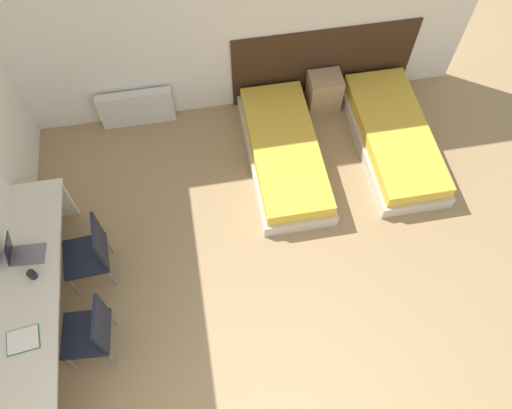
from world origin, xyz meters
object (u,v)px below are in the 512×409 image
object	(u,v)px
bed_near_door	(393,138)
laptop	(21,253)
bed_near_window	(284,153)
chair_near_laptop	(91,252)
nightstand	(324,91)
chair_near_notebook	(91,331)

from	to	relation	value
bed_near_door	laptop	world-z (taller)	laptop
bed_near_window	chair_near_laptop	size ratio (longest dim) A/B	2.17
chair_near_laptop	laptop	size ratio (longest dim) A/B	2.71
nightstand	laptop	xyz separation A→B (m)	(-3.61, -2.01, 0.54)
laptop	bed_near_window	bearing A→B (deg)	25.22
chair_near_notebook	laptop	size ratio (longest dim) A/B	2.71
bed_near_window	chair_near_laptop	xyz separation A→B (m)	(-2.31, -1.12, 0.33)
bed_near_door	chair_near_notebook	size ratio (longest dim) A/B	2.17
chair_near_notebook	laptop	distance (m)	1.04
bed_near_door	chair_near_laptop	size ratio (longest dim) A/B	2.17
bed_near_window	chair_near_notebook	xyz separation A→B (m)	(-2.31, -1.97, 0.33)
nightstand	bed_near_window	bearing A→B (deg)	-129.92
chair_near_laptop	laptop	bearing A→B (deg)	-179.04
bed_near_window	laptop	size ratio (longest dim) A/B	5.88
bed_near_door	bed_near_window	bearing A→B (deg)	180.00
bed_near_window	nightstand	bearing A→B (deg)	50.08
laptop	chair_near_notebook	bearing A→B (deg)	-50.35
laptop	chair_near_laptop	bearing A→B (deg)	7.56
chair_near_notebook	bed_near_window	bearing A→B (deg)	44.42
chair_near_laptop	laptop	world-z (taller)	laptop
bed_near_window	bed_near_door	xyz separation A→B (m)	(1.42, 0.00, 0.00)
bed_near_door	chair_near_notebook	xyz separation A→B (m)	(-3.73, -1.97, 0.33)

